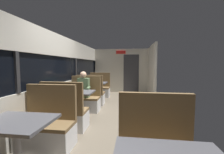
% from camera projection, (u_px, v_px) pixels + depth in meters
% --- Properties ---
extents(ground_plane, '(3.30, 9.20, 0.02)m').
position_uv_depth(ground_plane, '(109.00, 121.00, 3.94)').
color(ground_plane, '#665B4C').
extents(carriage_window_panel_left, '(0.09, 8.48, 2.30)m').
position_uv_depth(carriage_window_panel_left, '(56.00, 78.00, 4.04)').
color(carriage_window_panel_left, beige).
rests_on(carriage_window_panel_left, ground_plane).
extents(carriage_end_bulkhead, '(2.90, 0.11, 2.30)m').
position_uv_depth(carriage_end_bulkhead, '(122.00, 71.00, 7.98)').
color(carriage_end_bulkhead, beige).
rests_on(carriage_end_bulkhead, ground_plane).
extents(carriage_aisle_panel_right, '(0.08, 2.40, 2.30)m').
position_uv_depth(carriage_aisle_panel_right, '(151.00, 72.00, 6.62)').
color(carriage_aisle_panel_right, beige).
rests_on(carriage_aisle_panel_right, ground_plane).
extents(dining_table_near_window, '(0.90, 0.70, 0.74)m').
position_uv_depth(dining_table_near_window, '(16.00, 128.00, 1.94)').
color(dining_table_near_window, '#9E9EA3').
rests_on(dining_table_near_window, ground_plane).
extents(bench_near_window_facing_entry, '(0.95, 0.50, 1.10)m').
position_uv_depth(bench_near_window_facing_entry, '(47.00, 129.00, 2.66)').
color(bench_near_window_facing_entry, silver).
rests_on(bench_near_window_facing_entry, ground_plane).
extents(dining_table_mid_window, '(0.90, 0.70, 0.74)m').
position_uv_depth(dining_table_mid_window, '(77.00, 95.00, 4.05)').
color(dining_table_mid_window, '#9E9EA3').
rests_on(dining_table_mid_window, ground_plane).
extents(bench_mid_window_facing_end, '(0.95, 0.50, 1.10)m').
position_uv_depth(bench_mid_window_facing_end, '(66.00, 115.00, 3.38)').
color(bench_mid_window_facing_end, silver).
rests_on(bench_mid_window_facing_end, ground_plane).
extents(bench_mid_window_facing_entry, '(0.95, 0.50, 1.10)m').
position_uv_depth(bench_mid_window_facing_entry, '(85.00, 100.00, 4.77)').
color(bench_mid_window_facing_entry, silver).
rests_on(bench_mid_window_facing_entry, ground_plane).
extents(dining_table_far_window, '(0.90, 0.70, 0.74)m').
position_uv_depth(dining_table_far_window, '(96.00, 85.00, 6.16)').
color(dining_table_far_window, '#9E9EA3').
rests_on(dining_table_far_window, ground_plane).
extents(bench_far_window_facing_end, '(0.95, 0.50, 1.10)m').
position_uv_depth(bench_far_window_facing_end, '(91.00, 96.00, 5.49)').
color(bench_far_window_facing_end, silver).
rests_on(bench_far_window_facing_end, ground_plane).
extents(bench_far_window_facing_entry, '(0.95, 0.50, 1.10)m').
position_uv_depth(bench_far_window_facing_entry, '(99.00, 89.00, 6.88)').
color(bench_far_window_facing_entry, silver).
rests_on(bench_far_window_facing_entry, ground_plane).
extents(seated_passenger, '(0.47, 0.55, 1.26)m').
position_uv_depth(seated_passenger, '(84.00, 94.00, 4.68)').
color(seated_passenger, '#26262D').
rests_on(seated_passenger, ground_plane).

